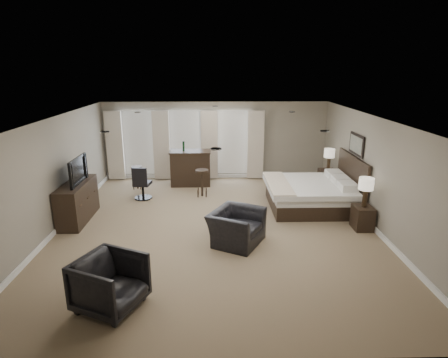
{
  "coord_description": "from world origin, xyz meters",
  "views": [
    {
      "loc": [
        -0.02,
        -8.26,
        3.72
      ],
      "look_at": [
        0.2,
        0.4,
        1.1
      ],
      "focal_mm": 30.0,
      "sensor_mm": 36.0,
      "label": 1
    }
  ],
  "objects_px": {
    "tv": "(75,180)",
    "desk_chair": "(142,182)",
    "armchair_near": "(236,222)",
    "nightstand_near": "(362,218)",
    "dresser": "(77,202)",
    "armchair_far": "(110,281)",
    "lamp_far": "(329,160)",
    "bar_stool_left": "(137,177)",
    "bed": "(311,182)",
    "bar_counter": "(191,168)",
    "bar_stool_right": "(202,183)",
    "nightstand_far": "(327,180)",
    "lamp_near": "(365,192)"
  },
  "relations": [
    {
      "from": "tv",
      "to": "desk_chair",
      "type": "height_order",
      "value": "tv"
    },
    {
      "from": "armchair_near",
      "to": "nightstand_near",
      "type": "bearing_deg",
      "value": -49.59
    },
    {
      "from": "dresser",
      "to": "armchair_far",
      "type": "bearing_deg",
      "value": -64.0
    },
    {
      "from": "lamp_far",
      "to": "bar_stool_left",
      "type": "height_order",
      "value": "lamp_far"
    },
    {
      "from": "dresser",
      "to": "nightstand_near",
      "type": "bearing_deg",
      "value": -5.82
    },
    {
      "from": "bed",
      "to": "bar_stool_left",
      "type": "height_order",
      "value": "bed"
    },
    {
      "from": "dresser",
      "to": "bar_stool_left",
      "type": "distance_m",
      "value": 2.69
    },
    {
      "from": "nightstand_near",
      "to": "armchair_near",
      "type": "distance_m",
      "value": 3.11
    },
    {
      "from": "nightstand_near",
      "to": "bar_counter",
      "type": "bearing_deg",
      "value": 140.11
    },
    {
      "from": "armchair_near",
      "to": "bar_stool_left",
      "type": "relative_size",
      "value": 1.55
    },
    {
      "from": "nightstand_near",
      "to": "armchair_far",
      "type": "xyz_separation_m",
      "value": [
        -5.15,
        -2.91,
        0.2
      ]
    },
    {
      "from": "bed",
      "to": "bar_stool_right",
      "type": "xyz_separation_m",
      "value": [
        -2.98,
        1.0,
        -0.31
      ]
    },
    {
      "from": "tv",
      "to": "bar_counter",
      "type": "bearing_deg",
      "value": -42.75
    },
    {
      "from": "nightstand_far",
      "to": "tv",
      "type": "xyz_separation_m",
      "value": [
        -6.92,
        -2.19,
        0.72
      ]
    },
    {
      "from": "nightstand_far",
      "to": "bed",
      "type": "bearing_deg",
      "value": -121.54
    },
    {
      "from": "armchair_near",
      "to": "lamp_far",
      "type": "bearing_deg",
      "value": -12.18
    },
    {
      "from": "bed",
      "to": "lamp_far",
      "type": "relative_size",
      "value": 3.38
    },
    {
      "from": "nightstand_near",
      "to": "bed",
      "type": "bearing_deg",
      "value": 121.54
    },
    {
      "from": "bar_stool_left",
      "to": "bar_stool_right",
      "type": "distance_m",
      "value": 2.2
    },
    {
      "from": "bed",
      "to": "dresser",
      "type": "xyz_separation_m",
      "value": [
        -6.03,
        -0.74,
        -0.23
      ]
    },
    {
      "from": "nightstand_far",
      "to": "tv",
      "type": "bearing_deg",
      "value": -162.41
    },
    {
      "from": "lamp_near",
      "to": "bar_stool_left",
      "type": "distance_m",
      "value": 6.77
    },
    {
      "from": "nightstand_near",
      "to": "desk_chair",
      "type": "relative_size",
      "value": 0.57
    },
    {
      "from": "desk_chair",
      "to": "nightstand_near",
      "type": "bearing_deg",
      "value": 166.9
    },
    {
      "from": "lamp_far",
      "to": "armchair_far",
      "type": "relative_size",
      "value": 0.7
    },
    {
      "from": "lamp_far",
      "to": "bar_stool_left",
      "type": "relative_size",
      "value": 0.92
    },
    {
      "from": "armchair_near",
      "to": "bar_stool_right",
      "type": "relative_size",
      "value": 1.39
    },
    {
      "from": "lamp_far",
      "to": "tv",
      "type": "bearing_deg",
      "value": -162.41
    },
    {
      "from": "tv",
      "to": "bar_counter",
      "type": "relative_size",
      "value": 0.86
    },
    {
      "from": "nightstand_far",
      "to": "armchair_near",
      "type": "bearing_deg",
      "value": -130.48
    },
    {
      "from": "armchair_far",
      "to": "bar_counter",
      "type": "xyz_separation_m",
      "value": [
        0.88,
        6.49,
        0.09
      ]
    },
    {
      "from": "bed",
      "to": "bar_stool_right",
      "type": "relative_size",
      "value": 2.78
    },
    {
      "from": "armchair_near",
      "to": "bar_counter",
      "type": "distance_m",
      "value": 4.4
    },
    {
      "from": "lamp_far",
      "to": "armchair_far",
      "type": "bearing_deg",
      "value": -131.55
    },
    {
      "from": "bed",
      "to": "lamp_near",
      "type": "relative_size",
      "value": 3.21
    },
    {
      "from": "dresser",
      "to": "armchair_near",
      "type": "distance_m",
      "value": 4.12
    },
    {
      "from": "dresser",
      "to": "desk_chair",
      "type": "xyz_separation_m",
      "value": [
        1.33,
        1.55,
        0.01
      ]
    },
    {
      "from": "nightstand_near",
      "to": "bar_stool_right",
      "type": "xyz_separation_m",
      "value": [
        -3.87,
        2.45,
        0.13
      ]
    },
    {
      "from": "lamp_near",
      "to": "nightstand_near",
      "type": "bearing_deg",
      "value": 0.0
    },
    {
      "from": "bar_counter",
      "to": "bar_stool_right",
      "type": "distance_m",
      "value": 1.2
    },
    {
      "from": "nightstand_near",
      "to": "armchair_far",
      "type": "height_order",
      "value": "armchair_far"
    },
    {
      "from": "tv",
      "to": "armchair_near",
      "type": "distance_m",
      "value": 4.16
    },
    {
      "from": "armchair_near",
      "to": "armchair_far",
      "type": "xyz_separation_m",
      "value": [
        -2.12,
        -2.27,
        -0.01
      ]
    },
    {
      "from": "nightstand_near",
      "to": "lamp_near",
      "type": "relative_size",
      "value": 0.8
    },
    {
      "from": "nightstand_far",
      "to": "armchair_near",
      "type": "height_order",
      "value": "armchair_near"
    },
    {
      "from": "bar_stool_left",
      "to": "bar_counter",
      "type": "bearing_deg",
      "value": 12.23
    },
    {
      "from": "tv",
      "to": "armchair_far",
      "type": "relative_size",
      "value": 1.18
    },
    {
      "from": "lamp_near",
      "to": "dresser",
      "type": "height_order",
      "value": "lamp_near"
    },
    {
      "from": "desk_chair",
      "to": "dresser",
      "type": "bearing_deg",
      "value": 58.17
    },
    {
      "from": "tv",
      "to": "armchair_near",
      "type": "relative_size",
      "value": 1.0
    }
  ]
}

